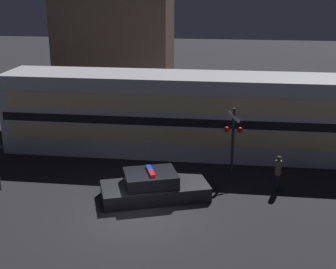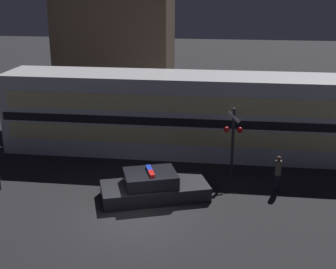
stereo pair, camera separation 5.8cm
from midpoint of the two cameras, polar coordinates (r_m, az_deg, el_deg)
name	(u,v)px [view 1 (the left image)]	position (r m, az deg, el deg)	size (l,w,h in m)	color
ground_plane	(136,217)	(18.40, -4.06, -9.96)	(120.00, 120.00, 0.00)	black
train	(178,114)	(24.48, 1.22, 2.53)	(18.25, 3.16, 4.16)	silver
police_car	(154,187)	(19.67, -1.84, -6.47)	(4.81, 3.29, 1.28)	black
pedestrian	(278,173)	(20.67, 13.17, -4.61)	(0.27, 0.27, 1.62)	black
crossing_signal_near	(233,136)	(21.60, 7.84, -0.21)	(0.88, 0.35, 3.23)	#2D2D33
building_left	(115,49)	(33.30, -6.52, 10.29)	(7.75, 4.54, 8.40)	brown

